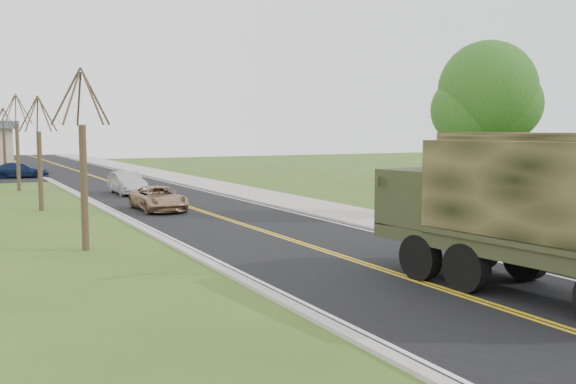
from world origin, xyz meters
TOP-DOWN VIEW (x-y plane):
  - ground at (0.00, 0.00)m, footprint 160.00×160.00m
  - road at (0.00, 40.00)m, footprint 8.00×120.00m
  - curb_right at (4.15, 40.00)m, footprint 0.30×120.00m
  - sidewalk_right at (5.90, 40.00)m, footprint 3.20×120.00m
  - curb_left at (-4.15, 40.00)m, footprint 0.30×120.00m
  - leafy_tree at (11.00, 10.01)m, footprint 4.83×4.50m
  - bare_tree_a at (-7.00, 10.00)m, footprint 1.93×2.26m
  - bare_tree_b at (-7.00, 22.00)m, footprint 1.83×2.14m
  - bare_tree_c at (-7.00, 34.00)m, footprint 2.04×2.39m
  - bare_tree_d at (-7.00, 46.00)m, footprint 1.88×2.20m
  - military_truck at (1.63, -0.97)m, footprint 3.58×8.19m
  - suv_champagne at (-1.81, 19.21)m, footprint 2.10×4.44m
  - sedan_silver at (-1.20, 28.18)m, footprint 1.59×4.34m
  - pickup_navy at (12.01, 5.93)m, footprint 4.65×2.14m
  - utility_box_near at (5.78, 2.83)m, footprint 0.64×0.55m
  - lot_car_navy at (-5.84, 46.15)m, footprint 4.66×2.21m

SIDE VIEW (x-z plane):
  - ground at x=0.00m, z-range 0.00..0.00m
  - road at x=0.00m, z-range 0.00..0.01m
  - sidewalk_right at x=5.90m, z-range 0.00..0.10m
  - curb_left at x=-4.15m, z-range 0.00..0.10m
  - curb_right at x=4.15m, z-range 0.00..0.12m
  - utility_box_near at x=5.78m, z-range 0.10..0.90m
  - suv_champagne at x=-1.81m, z-range 0.00..1.23m
  - lot_car_navy at x=-5.84m, z-range 0.00..1.31m
  - pickup_navy at x=12.01m, z-range 0.00..1.32m
  - sedan_silver at x=-1.20m, z-range 0.00..1.42m
  - military_truck at x=1.63m, z-range 0.29..4.25m
  - bare_tree_b at x=-7.00m, z-range -0.39..5.34m
  - bare_tree_d at x=-7.00m, z-range -0.40..5.50m
  - bare_tree_a at x=-7.00m, z-range -0.41..5.66m
  - bare_tree_c at x=-7.00m, z-range -0.44..5.99m
  - leafy_tree at x=11.00m, z-range 1.44..9.54m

